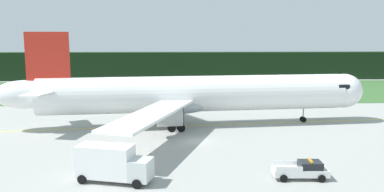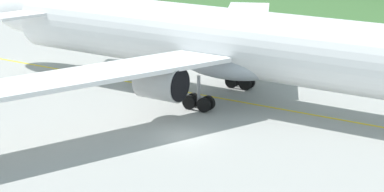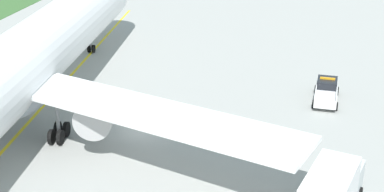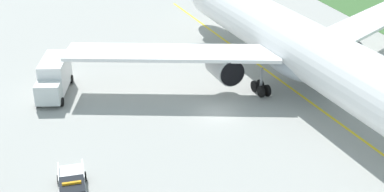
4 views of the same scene
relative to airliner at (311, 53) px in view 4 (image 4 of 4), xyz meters
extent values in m
plane|color=#9C9E99|center=(0.35, -9.66, -4.98)|extent=(320.00, 320.00, 0.00)
cube|color=yellow|center=(0.44, 0.04, -4.98)|extent=(76.02, 7.55, 0.01)
cylinder|color=white|center=(0.44, 0.04, 0.11)|extent=(48.03, 10.13, 5.62)
ellipsoid|color=#A6AFB8|center=(-1.93, -0.18, -1.43)|extent=(10.47, 6.82, 3.09)
cube|color=white|center=(-7.89, 11.22, -0.59)|extent=(14.61, 21.00, 0.35)
cylinder|color=#ABABAB|center=(-4.88, 6.84, -1.93)|extent=(3.76, 3.11, 2.79)
cylinder|color=black|center=(-3.08, 7.01, -1.93)|extent=(0.36, 2.57, 2.57)
cube|color=white|center=(-5.63, -12.51, -0.59)|extent=(11.22, 21.90, 0.35)
cylinder|color=#ABABAB|center=(-3.50, -7.64, -1.93)|extent=(3.76, 3.11, 2.79)
cylinder|color=black|center=(-1.70, -7.47, -1.93)|extent=(0.36, 2.57, 2.57)
cylinder|color=gray|center=(-3.28, 3.36, -3.24)|extent=(0.28, 0.28, 2.29)
cylinder|color=black|center=(-2.55, 3.08, -4.38)|extent=(1.22, 0.41, 1.20)
cylinder|color=black|center=(-2.61, 3.77, -4.38)|extent=(1.22, 0.41, 1.20)
cylinder|color=black|center=(-3.94, 2.94, -4.38)|extent=(1.22, 0.41, 1.20)
cylinder|color=black|center=(-4.01, 3.64, -4.38)|extent=(1.22, 0.41, 1.20)
cylinder|color=gray|center=(-2.58, -3.92, -3.24)|extent=(0.28, 0.28, 2.29)
cylinder|color=black|center=(-1.92, -3.50, -4.38)|extent=(1.22, 0.41, 1.20)
cylinder|color=black|center=(-1.85, -4.20, -4.38)|extent=(1.22, 0.41, 1.20)
cylinder|color=black|center=(-3.31, -3.63, -4.38)|extent=(1.22, 0.41, 1.20)
cylinder|color=black|center=(-3.24, -4.33, -4.38)|extent=(1.22, 0.41, 1.20)
cube|color=white|center=(9.51, -24.30, -4.25)|extent=(5.48, 2.20, 0.70)
cube|color=black|center=(10.48, -24.35, -3.55)|extent=(2.24, 1.88, 0.70)
cube|color=white|center=(8.27, -23.33, -3.68)|extent=(2.59, 0.24, 0.45)
cube|color=white|center=(8.17, -25.14, -3.68)|extent=(2.59, 0.24, 0.45)
cube|color=orange|center=(10.48, -24.35, -3.12)|extent=(0.27, 1.35, 0.16)
cylinder|color=black|center=(7.74, -23.23, -4.60)|extent=(0.77, 0.28, 0.76)
cylinder|color=black|center=(7.63, -25.18, -4.60)|extent=(0.77, 0.28, 0.76)
cube|color=silver|center=(-6.08, -25.00, -3.53)|extent=(2.47, 2.82, 2.00)
cube|color=white|center=(-9.59, -24.04, -2.96)|extent=(5.81, 3.73, 3.15)
cylinder|color=#99999E|center=(-8.55, -24.32, -4.62)|extent=(0.77, 0.30, 1.04)
cylinder|color=#99999E|center=(-10.63, -23.76, -4.62)|extent=(0.77, 0.30, 1.04)
cylinder|color=black|center=(-5.77, -23.84, -4.53)|extent=(0.94, 0.49, 0.90)
cylinder|color=black|center=(-6.40, -26.16, -4.53)|extent=(0.94, 0.49, 0.90)
cylinder|color=black|center=(-11.09, -22.39, -4.53)|extent=(0.94, 0.49, 0.90)
cylinder|color=black|center=(-11.72, -24.70, -4.53)|extent=(0.94, 0.49, 0.90)
camera|label=1|loc=(-2.96, -61.01, 8.88)|focal=36.77mm
camera|label=2|loc=(28.82, -46.51, 12.58)|focal=63.44mm
camera|label=3|loc=(-37.62, -21.84, 14.68)|focal=51.20mm
camera|label=4|loc=(42.54, -25.35, 18.79)|focal=49.41mm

